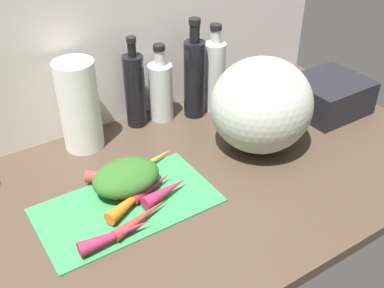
% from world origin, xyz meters
% --- Properties ---
extents(ground_plane, '(1.70, 0.80, 0.03)m').
position_xyz_m(ground_plane, '(0.00, 0.00, -0.01)').
color(ground_plane, '#47382B').
extents(wall_back, '(1.70, 0.03, 0.60)m').
position_xyz_m(wall_back, '(0.00, 0.39, 0.30)').
color(wall_back, silver).
rests_on(wall_back, ground_plane).
extents(cutting_board, '(0.43, 0.24, 0.01)m').
position_xyz_m(cutting_board, '(-0.08, -0.01, 0.00)').
color(cutting_board, '#338C4C').
rests_on(cutting_board, ground_plane).
extents(carrot_0, '(0.17, 0.10, 0.03)m').
position_xyz_m(carrot_0, '(-0.06, -0.02, 0.02)').
color(carrot_0, orange).
rests_on(carrot_0, cutting_board).
extents(carrot_1, '(0.13, 0.07, 0.03)m').
position_xyz_m(carrot_1, '(-0.00, -0.00, 0.02)').
color(carrot_1, '#B2264C').
rests_on(carrot_1, cutting_board).
extents(carrot_2, '(0.14, 0.06, 0.04)m').
position_xyz_m(carrot_2, '(0.02, -0.04, 0.03)').
color(carrot_2, '#B2264C').
rests_on(carrot_2, cutting_board).
extents(carrot_3, '(0.13, 0.05, 0.02)m').
position_xyz_m(carrot_3, '(0.06, 0.10, 0.02)').
color(carrot_3, orange).
rests_on(carrot_3, cutting_board).
extents(carrot_4, '(0.15, 0.12, 0.03)m').
position_xyz_m(carrot_4, '(-0.06, 0.08, 0.02)').
color(carrot_4, red).
rests_on(carrot_4, cutting_board).
extents(carrot_5, '(0.16, 0.07, 0.03)m').
position_xyz_m(carrot_5, '(-0.08, -0.08, 0.02)').
color(carrot_5, red).
rests_on(carrot_5, cutting_board).
extents(carrot_6, '(0.15, 0.10, 0.02)m').
position_xyz_m(carrot_6, '(-0.02, 0.06, 0.02)').
color(carrot_6, orange).
rests_on(carrot_6, cutting_board).
extents(carrot_7, '(0.17, 0.04, 0.03)m').
position_xyz_m(carrot_7, '(-0.15, -0.11, 0.02)').
color(carrot_7, '#B2264C').
rests_on(carrot_7, cutting_board).
extents(carrot_greens_pile, '(0.17, 0.13, 0.07)m').
position_xyz_m(carrot_greens_pile, '(-0.05, 0.04, 0.04)').
color(carrot_greens_pile, '#2D6023').
rests_on(carrot_greens_pile, cutting_board).
extents(winter_squash, '(0.29, 0.28, 0.27)m').
position_xyz_m(winter_squash, '(0.36, 0.02, 0.13)').
color(winter_squash, '#B2B7A8').
rests_on(winter_squash, ground_plane).
extents(paper_towel_roll, '(0.11, 0.11, 0.26)m').
position_xyz_m(paper_towel_roll, '(-0.06, 0.30, 0.13)').
color(paper_towel_roll, white).
rests_on(paper_towel_roll, ground_plane).
extents(bottle_0, '(0.06, 0.06, 0.28)m').
position_xyz_m(bottle_0, '(0.12, 0.32, 0.12)').
color(bottle_0, black).
rests_on(bottle_0, ground_plane).
extents(bottle_1, '(0.07, 0.07, 0.25)m').
position_xyz_m(bottle_1, '(0.21, 0.31, 0.10)').
color(bottle_1, silver).
rests_on(bottle_1, ground_plane).
extents(bottle_2, '(0.07, 0.07, 0.32)m').
position_xyz_m(bottle_2, '(0.30, 0.27, 0.13)').
color(bottle_2, black).
rests_on(bottle_2, ground_plane).
extents(bottle_3, '(0.07, 0.07, 0.28)m').
position_xyz_m(bottle_3, '(0.38, 0.27, 0.12)').
color(bottle_3, silver).
rests_on(bottle_3, ground_plane).
extents(dish_rack, '(0.23, 0.20, 0.11)m').
position_xyz_m(dish_rack, '(0.68, 0.06, 0.05)').
color(dish_rack, black).
rests_on(dish_rack, ground_plane).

